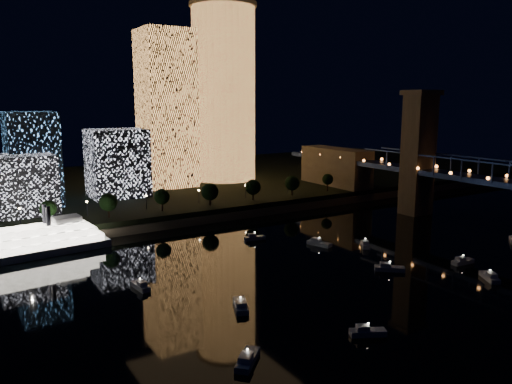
% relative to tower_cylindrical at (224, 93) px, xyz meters
% --- Properties ---
extents(ground, '(520.00, 520.00, 0.00)m').
position_rel_tower_cylindrical_xyz_m(ground, '(-27.15, -144.76, -49.64)').
color(ground, black).
rests_on(ground, ground).
extents(far_bank, '(420.00, 160.00, 5.00)m').
position_rel_tower_cylindrical_xyz_m(far_bank, '(-27.15, 15.24, -47.14)').
color(far_bank, black).
rests_on(far_bank, ground).
extents(seawall, '(420.00, 6.00, 3.00)m').
position_rel_tower_cylindrical_xyz_m(seawall, '(-27.15, -62.76, -48.14)').
color(seawall, '#6B5E4C').
rests_on(seawall, ground).
extents(tower_cylindrical, '(34.00, 34.00, 89.03)m').
position_rel_tower_cylindrical_xyz_m(tower_cylindrical, '(0.00, 0.00, 0.00)').
color(tower_cylindrical, '#FFA551').
rests_on(tower_cylindrical, far_bank).
extents(tower_rectangular, '(23.14, 23.14, 73.64)m').
position_rel_tower_cylindrical_xyz_m(tower_rectangular, '(-33.18, -3.68, -7.82)').
color(tower_rectangular, '#FFA551').
rests_on(tower_rectangular, far_bank).
extents(midrise_blocks, '(89.71, 37.27, 36.73)m').
position_rel_tower_cylindrical_xyz_m(midrise_blocks, '(-94.38, -22.83, -29.88)').
color(midrise_blocks, white).
rests_on(midrise_blocks, far_bank).
extents(riverboat, '(51.36, 15.41, 15.24)m').
position_rel_tower_cylindrical_xyz_m(riverboat, '(-108.23, -73.41, -45.73)').
color(riverboat, silver).
rests_on(riverboat, ground).
extents(motorboats, '(123.90, 75.06, 2.78)m').
position_rel_tower_cylindrical_xyz_m(motorboats, '(-34.74, -136.34, -48.82)').
color(motorboats, silver).
rests_on(motorboats, ground).
extents(esplanade_trees, '(165.05, 6.98, 8.99)m').
position_rel_tower_cylindrical_xyz_m(esplanade_trees, '(-54.32, -56.76, -39.17)').
color(esplanade_trees, black).
rests_on(esplanade_trees, far_bank).
extents(street_lamps, '(132.70, 0.70, 5.65)m').
position_rel_tower_cylindrical_xyz_m(street_lamps, '(-61.15, -50.76, -40.62)').
color(street_lamps, black).
rests_on(street_lamps, far_bank).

